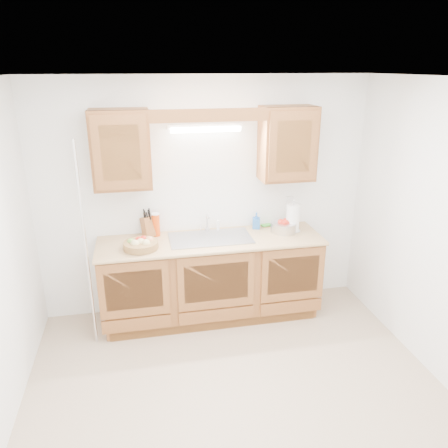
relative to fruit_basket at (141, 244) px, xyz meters
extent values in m
plane|color=tan|center=(0.71, -1.08, -0.95)|extent=(3.50, 3.50, 0.00)
plane|color=white|center=(0.71, -1.08, 1.55)|extent=(3.50, 3.50, 0.00)
cube|color=white|center=(0.71, 0.42, 0.30)|extent=(3.50, 0.02, 2.50)
cube|color=white|center=(0.71, -2.58, 0.30)|extent=(3.50, 0.02, 2.50)
cube|color=white|center=(2.46, -1.08, 0.30)|extent=(0.02, 3.00, 2.50)
cube|color=#97592C|center=(0.71, 0.12, -0.51)|extent=(2.20, 0.60, 0.86)
cube|color=tan|center=(0.71, 0.10, -0.07)|extent=(2.30, 0.63, 0.04)
cube|color=#97592C|center=(-0.12, 0.25, 0.88)|extent=(0.55, 0.33, 0.75)
cube|color=#97592C|center=(1.54, 0.25, 0.88)|extent=(0.55, 0.33, 0.75)
cube|color=#97592C|center=(0.71, 0.11, 1.19)|extent=(2.20, 0.05, 0.12)
cylinder|color=white|center=(0.71, 0.32, 1.03)|extent=(0.70, 0.05, 0.05)
cube|color=white|center=(0.71, 0.35, 1.06)|extent=(0.76, 0.06, 0.05)
cube|color=#9E9EA3|center=(0.71, 0.12, -0.04)|extent=(0.84, 0.46, 0.01)
cube|color=#9E9EA3|center=(0.50, 0.12, -0.13)|extent=(0.39, 0.40, 0.16)
cube|color=#9E9EA3|center=(0.92, 0.12, -0.13)|extent=(0.39, 0.40, 0.16)
cylinder|color=silver|center=(0.71, 0.32, -0.03)|extent=(0.06, 0.06, 0.04)
cylinder|color=silver|center=(0.71, 0.32, 0.05)|extent=(0.02, 0.02, 0.16)
cylinder|color=silver|center=(0.71, 0.27, 0.14)|extent=(0.02, 0.12, 0.02)
cylinder|color=white|center=(0.83, 0.32, 0.01)|extent=(0.03, 0.03, 0.12)
cylinder|color=silver|center=(-0.49, -0.15, 0.05)|extent=(0.03, 0.03, 2.00)
cube|color=white|center=(1.66, 0.41, 0.20)|extent=(0.08, 0.01, 0.12)
cylinder|color=#A27841|center=(0.00, 0.00, -0.01)|extent=(0.41, 0.41, 0.07)
sphere|color=#D8C67F|center=(-0.06, -0.04, 0.02)|extent=(0.08, 0.08, 0.08)
sphere|color=#D8C67F|center=(0.05, -0.05, 0.02)|extent=(0.08, 0.08, 0.08)
sphere|color=tan|center=(0.08, 0.03, 0.02)|extent=(0.08, 0.08, 0.08)
sphere|color=red|center=(-0.02, 0.05, 0.02)|extent=(0.08, 0.08, 0.08)
sphere|color=#72A53F|center=(-0.09, 0.03, 0.02)|extent=(0.08, 0.08, 0.08)
sphere|color=#D8C67F|center=(0.00, -0.01, 0.02)|extent=(0.08, 0.08, 0.08)
sphere|color=red|center=(0.03, 0.08, 0.02)|extent=(0.07, 0.07, 0.07)
cube|color=#97592C|center=(0.08, 0.32, 0.05)|extent=(0.16, 0.19, 0.23)
cylinder|color=black|center=(0.05, 0.30, 0.17)|extent=(0.03, 0.04, 0.08)
cylinder|color=black|center=(0.08, 0.30, 0.18)|extent=(0.03, 0.04, 0.08)
cylinder|color=black|center=(0.11, 0.30, 0.18)|extent=(0.03, 0.04, 0.08)
cylinder|color=black|center=(0.06, 0.34, 0.19)|extent=(0.03, 0.04, 0.08)
cylinder|color=black|center=(0.10, 0.34, 0.19)|extent=(0.03, 0.04, 0.08)
cylinder|color=black|center=(0.05, 0.37, 0.19)|extent=(0.03, 0.04, 0.08)
cylinder|color=black|center=(0.11, 0.37, 0.20)|extent=(0.03, 0.04, 0.08)
cylinder|color=#DD440C|center=(0.17, 0.31, 0.07)|extent=(0.10, 0.10, 0.23)
cylinder|color=white|center=(0.17, 0.31, 0.19)|extent=(0.08, 0.08, 0.01)
imported|color=blue|center=(1.25, 0.32, 0.04)|extent=(0.10, 0.10, 0.18)
cube|color=#CC333F|center=(1.37, 0.35, -0.04)|extent=(0.12, 0.09, 0.01)
cube|color=green|center=(1.37, 0.35, -0.04)|extent=(0.12, 0.09, 0.02)
cylinder|color=silver|center=(1.60, 0.15, -0.04)|extent=(0.17, 0.17, 0.01)
cylinder|color=silver|center=(1.60, 0.15, 0.13)|extent=(0.02, 0.02, 0.34)
cylinder|color=white|center=(1.60, 0.15, 0.11)|extent=(0.17, 0.17, 0.29)
sphere|color=silver|center=(1.60, 0.15, 0.30)|extent=(0.02, 0.02, 0.02)
cylinder|color=silver|center=(1.51, 0.16, 0.01)|extent=(0.31, 0.31, 0.11)
sphere|color=red|center=(1.47, 0.16, 0.06)|extent=(0.07, 0.07, 0.07)
sphere|color=red|center=(1.54, 0.18, 0.06)|extent=(0.07, 0.07, 0.07)
sphere|color=red|center=(1.51, 0.13, 0.06)|extent=(0.07, 0.07, 0.07)
sphere|color=red|center=(1.55, 0.14, 0.06)|extent=(0.07, 0.07, 0.07)
camera|label=1|loc=(0.00, -3.99, 1.63)|focal=35.00mm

